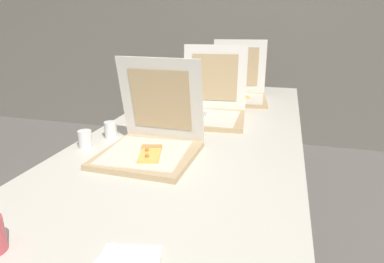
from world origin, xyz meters
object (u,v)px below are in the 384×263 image
object	(u,v)px
pizza_box_back	(238,92)
cup_white_far	(182,102)
pizza_box_front	(151,142)
cup_white_near_center	(111,130)
cup_white_near_left	(85,139)
table	(198,140)
pizza_box_middle	(211,109)
cup_white_mid	(143,113)

from	to	relation	value
pizza_box_back	cup_white_far	xyz separation A→B (m)	(-0.30, -0.30, -0.02)
pizza_box_front	cup_white_near_center	world-z (taller)	pizza_box_front
cup_white_near_left	cup_white_far	bearing A→B (deg)	74.31
table	cup_white_near_left	xyz separation A→B (m)	(-0.40, -0.33, 0.08)
pizza_box_front	pizza_box_middle	xyz separation A→B (m)	(0.12, 0.55, 0.00)
cup_white_far	cup_white_mid	size ratio (longest dim) A/B	1.00
pizza_box_middle	cup_white_mid	xyz separation A→B (m)	(-0.34, -0.12, -0.02)
pizza_box_middle	cup_white_near_center	world-z (taller)	pizza_box_middle
pizza_box_front	table	bearing A→B (deg)	73.62
pizza_box_middle	pizza_box_back	bearing A→B (deg)	74.24
pizza_box_middle	cup_white_far	distance (m)	0.28
cup_white_far	cup_white_near_center	world-z (taller)	same
table	cup_white_near_center	size ratio (longest dim) A/B	32.58
cup_white_far	cup_white_near_center	size ratio (longest dim) A/B	1.00
pizza_box_middle	pizza_box_back	world-z (taller)	pizza_box_back
cup_white_near_left	cup_white_far	world-z (taller)	same
cup_white_near_left	cup_white_near_center	world-z (taller)	same
cup_white_near_center	cup_white_mid	distance (m)	0.29
pizza_box_back	cup_white_mid	xyz separation A→B (m)	(-0.43, -0.60, -0.02)
pizza_box_front	cup_white_near_left	xyz separation A→B (m)	(-0.30, 0.00, -0.02)
pizza_box_middle	cup_white_near_center	bearing A→B (deg)	-138.33
pizza_box_middle	cup_white_far	world-z (taller)	pizza_box_middle
cup_white_mid	table	bearing A→B (deg)	-17.18
table	pizza_box_back	size ratio (longest dim) A/B	5.56
table	pizza_box_middle	world-z (taller)	pizza_box_middle
cup_white_far	pizza_box_middle	bearing A→B (deg)	-39.26
pizza_box_front	cup_white_far	world-z (taller)	pizza_box_front
table	pizza_box_back	xyz separation A→B (m)	(0.10, 0.70, 0.10)
pizza_box_middle	cup_white_far	xyz separation A→B (m)	(-0.21, 0.18, -0.02)
cup_white_near_center	cup_white_mid	xyz separation A→B (m)	(0.03, 0.29, 0.00)
table	cup_white_far	bearing A→B (deg)	116.79
table	cup_white_far	xyz separation A→B (m)	(-0.20, 0.40, 0.08)
pizza_box_front	cup_white_far	bearing A→B (deg)	99.12
pizza_box_middle	cup_white_near_center	distance (m)	0.56
pizza_box_back	cup_white_near_left	size ratio (longest dim) A/B	5.85
cup_white_near_left	cup_white_near_center	bearing A→B (deg)	72.76
cup_white_far	cup_white_near_center	bearing A→B (deg)	-105.32
pizza_box_back	cup_white_mid	world-z (taller)	pizza_box_back
pizza_box_back	cup_white_mid	distance (m)	0.73
pizza_box_back	cup_white_mid	bearing A→B (deg)	-133.29
table	cup_white_near_left	world-z (taller)	cup_white_near_left
pizza_box_middle	cup_white_near_left	xyz separation A→B (m)	(-0.42, -0.55, -0.02)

